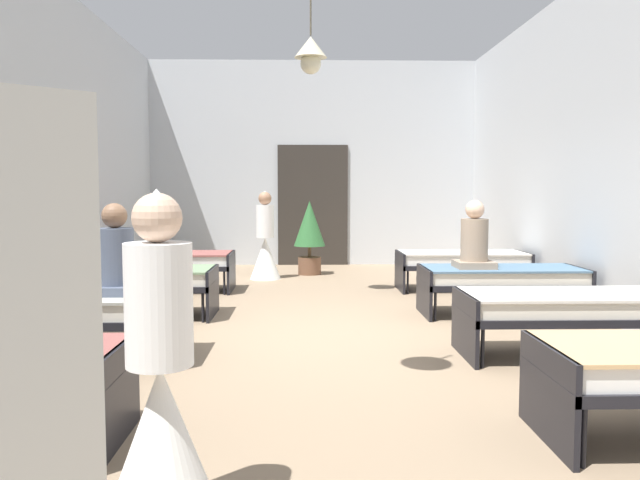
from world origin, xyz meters
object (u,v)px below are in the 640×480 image
at_px(patient_seated_secondary, 474,243).
at_px(bed_left_row_3, 168,262).
at_px(bed_right_row_3, 462,261).
at_px(nurse_mid_aisle, 265,248).
at_px(bed_right_row_1, 569,308).
at_px(bed_left_row_2, 133,280).
at_px(nurse_near_aisle, 161,403).
at_px(patient_seated_primary, 116,260).
at_px(potted_plant, 310,231).
at_px(bed_right_row_2, 502,278).
at_px(bed_left_row_1, 74,310).

bearing_deg(patient_seated_secondary, bed_left_row_3, 154.20).
bearing_deg(patient_seated_secondary, bed_right_row_3, 79.80).
height_order(bed_left_row_3, nurse_mid_aisle, nurse_mid_aisle).
height_order(bed_right_row_1, bed_left_row_2, same).
bearing_deg(bed_right_row_1, bed_left_row_3, 139.01).
distance_m(nurse_near_aisle, patient_seated_primary, 2.97).
bearing_deg(potted_plant, bed_right_row_2, -58.77).
height_order(bed_right_row_3, nurse_mid_aisle, nurse_mid_aisle).
relative_size(bed_right_row_2, patient_seated_secondary, 2.38).
bearing_deg(bed_right_row_2, bed_left_row_3, 156.52).
xyz_separation_m(bed_left_row_1, bed_right_row_1, (4.37, 0.00, 0.00)).
distance_m(bed_left_row_2, nurse_mid_aisle, 3.45).
relative_size(nurse_mid_aisle, potted_plant, 1.13).
xyz_separation_m(bed_left_row_3, nurse_near_aisle, (1.37, -6.51, 0.09)).
bearing_deg(bed_left_row_3, patient_seated_secondary, -25.80).
bearing_deg(patient_seated_secondary, bed_left_row_1, -155.24).
bearing_deg(bed_left_row_3, nurse_near_aisle, -78.12).
xyz_separation_m(bed_left_row_2, patient_seated_primary, (0.35, -1.83, 0.43)).
relative_size(bed_left_row_1, bed_right_row_3, 1.00).
distance_m(bed_left_row_1, bed_right_row_2, 4.77).
bearing_deg(bed_left_row_1, bed_right_row_3, 40.99).
bearing_deg(bed_right_row_3, patient_seated_primary, -137.13).
height_order(bed_left_row_3, patient_seated_primary, patient_seated_primary).
distance_m(bed_left_row_2, bed_left_row_3, 1.90).
bearing_deg(nurse_mid_aisle, patient_seated_secondary, -32.00).
xyz_separation_m(bed_left_row_2, patient_seated_secondary, (4.02, -0.04, 0.43)).
xyz_separation_m(bed_right_row_2, nurse_mid_aisle, (-3.02, 3.17, 0.09)).
relative_size(nurse_near_aisle, patient_seated_primary, 1.86).
bearing_deg(patient_seated_secondary, patient_seated_primary, -154.02).
relative_size(bed_left_row_3, nurse_mid_aisle, 1.28).
xyz_separation_m(bed_right_row_2, bed_left_row_3, (-4.37, 1.90, 0.00)).
xyz_separation_m(bed_left_row_1, bed_left_row_3, (0.00, 3.80, 0.00)).
bearing_deg(patient_seated_primary, nurse_mid_aisle, 78.63).
xyz_separation_m(bed_right_row_1, bed_left_row_3, (-4.37, 3.80, 0.00)).
height_order(bed_right_row_1, bed_right_row_2, same).
distance_m(bed_right_row_1, nurse_mid_aisle, 5.90).
height_order(bed_right_row_1, bed_right_row_3, same).
relative_size(bed_right_row_2, patient_seated_primary, 2.38).
height_order(bed_right_row_1, nurse_near_aisle, nurse_near_aisle).
distance_m(bed_left_row_2, nurse_near_aisle, 4.81).
height_order(bed_left_row_1, patient_seated_primary, patient_seated_primary).
height_order(bed_left_row_2, patient_seated_primary, patient_seated_primary).
height_order(bed_left_row_1, patient_seated_secondary, patient_seated_secondary).
relative_size(bed_right_row_1, nurse_mid_aisle, 1.28).
height_order(bed_left_row_3, potted_plant, potted_plant).
distance_m(bed_left_row_3, nurse_mid_aisle, 1.86).
bearing_deg(bed_right_row_1, patient_seated_secondary, 100.68).
xyz_separation_m(bed_left_row_2, bed_right_row_3, (4.37, 1.90, 0.00)).
relative_size(bed_left_row_3, patient_seated_primary, 2.38).
relative_size(patient_seated_primary, patient_seated_secondary, 1.00).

